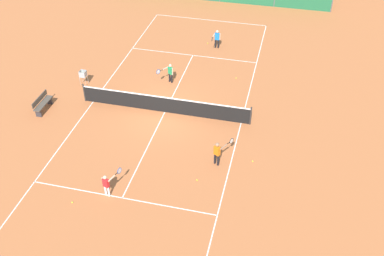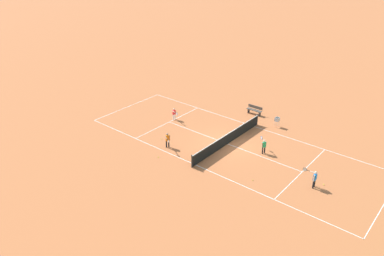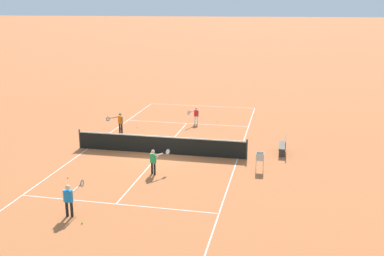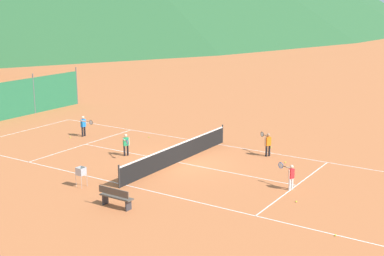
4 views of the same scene
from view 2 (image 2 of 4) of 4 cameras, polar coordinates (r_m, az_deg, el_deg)
name	(u,v)px [view 2 (image 2 of 4)]	position (r m, az deg, el deg)	size (l,w,h in m)	color
ground_plane	(228,144)	(30.28, 5.46, -2.43)	(600.00, 600.00, 0.00)	#BC6638
court_line_markings	(228,144)	(30.28, 5.46, -2.42)	(8.25, 23.85, 0.01)	white
tennis_net	(228,138)	(30.04, 5.50, -1.59)	(9.18, 0.08, 1.06)	#2D2D2D
player_far_baseline	(168,139)	(29.36, -3.75, -1.73)	(0.82, 0.88, 1.25)	black
player_near_service	(174,113)	(33.93, -2.72, 2.26)	(0.60, 0.91, 1.13)	white
player_far_service	(264,145)	(29.07, 10.89, -2.59)	(0.81, 0.82, 1.18)	black
player_near_baseline	(314,178)	(26.00, 18.12, -7.24)	(0.43, 1.04, 1.26)	black
tennis_ball_alley_right	(159,157)	(28.42, -5.12, -4.44)	(0.07, 0.07, 0.07)	#CCE033
tennis_ball_by_net_left	(324,185)	(26.81, 19.43, -8.15)	(0.07, 0.07, 0.07)	#CCE033
tennis_ball_far_corner	(177,113)	(35.56, -2.29, 2.35)	(0.07, 0.07, 0.07)	#CCE033
tennis_ball_alley_left	(253,180)	(26.10, 9.25, -7.83)	(0.07, 0.07, 0.07)	#CCE033
tennis_ball_by_net_right	(174,100)	(38.58, -2.69, 4.35)	(0.07, 0.07, 0.07)	#CCE033
tennis_ball_mid_court	(162,139)	(30.90, -4.66, -1.69)	(0.07, 0.07, 0.07)	#CCE033
ball_hopper	(277,120)	(33.45, 12.85, 1.20)	(0.36, 0.36, 0.89)	#B7B7BC
courtside_bench	(255,110)	(35.59, 9.51, 2.74)	(0.36, 1.50, 0.84)	#51473D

